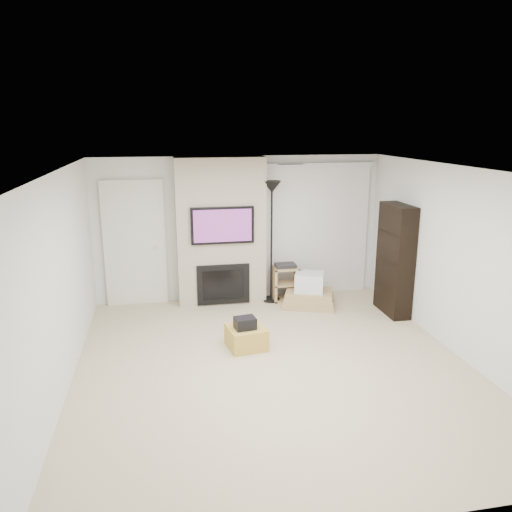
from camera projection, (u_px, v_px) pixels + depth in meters
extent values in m
cube|color=#C4B38D|center=(273.00, 365.00, 6.44)|extent=(5.00, 5.50, 0.00)
cube|color=white|center=(275.00, 170.00, 5.80)|extent=(5.00, 5.50, 0.00)
cube|color=silver|center=(239.00, 228.00, 8.73)|extent=(5.00, 0.00, 2.50)
cube|color=silver|center=(361.00, 383.00, 3.51)|extent=(5.00, 0.00, 2.50)
cube|color=silver|center=(60.00, 284.00, 5.67)|extent=(0.00, 5.50, 2.50)
cube|color=silver|center=(459.00, 262.00, 6.57)|extent=(0.00, 5.50, 2.50)
cube|color=silver|center=(291.00, 164.00, 6.64)|extent=(0.35, 0.18, 0.01)
cube|color=gold|center=(246.00, 337.00, 6.93)|extent=(0.57, 0.57, 0.30)
cube|color=black|center=(245.00, 323.00, 6.82)|extent=(0.31, 0.26, 0.16)
cube|color=#B2A48E|center=(221.00, 231.00, 8.48)|extent=(1.50, 0.40, 2.50)
cube|color=black|center=(222.00, 225.00, 8.22)|extent=(1.05, 0.06, 0.62)
cube|color=#592457|center=(223.00, 226.00, 8.19)|extent=(0.96, 0.00, 0.54)
cube|color=black|center=(223.00, 284.00, 8.51)|extent=(0.90, 0.04, 0.70)
cube|color=black|center=(224.00, 285.00, 8.49)|extent=(0.70, 0.02, 0.50)
cube|color=silver|center=(135.00, 243.00, 8.42)|extent=(1.02, 0.08, 2.14)
cube|color=beige|center=(135.00, 246.00, 8.44)|extent=(0.90, 0.05, 2.05)
cylinder|color=silver|center=(155.00, 247.00, 8.46)|extent=(0.07, 0.06, 0.07)
cube|color=silver|center=(319.00, 165.00, 8.65)|extent=(1.98, 0.10, 0.08)
cube|color=white|center=(317.00, 232.00, 8.97)|extent=(1.90, 0.03, 2.29)
cylinder|color=black|center=(271.00, 299.00, 8.81)|extent=(0.31, 0.31, 0.03)
cylinder|color=black|center=(271.00, 245.00, 8.56)|extent=(0.03, 0.03, 1.96)
cone|color=black|center=(272.00, 187.00, 8.31)|extent=(0.31, 0.31, 0.20)
cube|color=tan|center=(274.00, 284.00, 8.75)|extent=(0.04, 0.38, 0.60)
cube|color=tan|center=(296.00, 283.00, 8.83)|extent=(0.04, 0.38, 0.60)
cube|color=tan|center=(285.00, 299.00, 8.86)|extent=(0.45, 0.38, 0.03)
cube|color=tan|center=(285.00, 283.00, 8.79)|extent=(0.45, 0.38, 0.03)
cube|color=tan|center=(285.00, 268.00, 8.72)|extent=(0.45, 0.38, 0.03)
cube|color=black|center=(285.00, 265.00, 8.71)|extent=(0.35, 0.25, 0.06)
cube|color=tan|center=(309.00, 303.00, 8.56)|extent=(1.03, 0.91, 0.09)
cube|color=tan|center=(309.00, 298.00, 8.54)|extent=(0.98, 0.85, 0.08)
cube|color=tan|center=(309.00, 293.00, 8.52)|extent=(0.92, 0.80, 0.08)
cube|color=silver|center=(309.00, 282.00, 8.47)|extent=(0.59, 0.56, 0.32)
cube|color=black|center=(395.00, 260.00, 8.04)|extent=(0.30, 0.80, 1.80)
cube|color=black|center=(392.00, 286.00, 8.15)|extent=(0.26, 0.72, 0.02)
cube|color=black|center=(394.00, 260.00, 8.03)|extent=(0.26, 0.72, 0.02)
cube|color=black|center=(396.00, 232.00, 7.92)|extent=(0.26, 0.72, 0.02)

